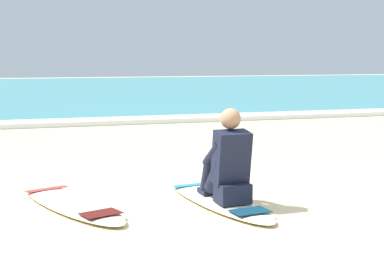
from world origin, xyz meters
TOP-DOWN VIEW (x-y plane):
  - ground_plane at (0.00, 0.00)m, footprint 80.00×80.00m
  - sea at (0.00, 21.90)m, footprint 80.00×28.00m
  - breaking_foam at (0.00, 8.20)m, footprint 80.00×0.90m
  - surfboard_main at (-0.22, 0.51)m, footprint 0.80×2.17m
  - surfer_seated at (-0.18, 0.30)m, footprint 0.38×0.71m
  - surfboard_spare_near at (-1.71, 0.83)m, footprint 1.19×2.16m

SIDE VIEW (x-z plane):
  - ground_plane at x=0.00m, z-range 0.00..0.00m
  - surfboard_main at x=-0.22m, z-range 0.00..0.07m
  - surfboard_spare_near at x=-1.71m, z-range 0.00..0.07m
  - sea at x=0.00m, z-range 0.00..0.10m
  - breaking_foam at x=0.00m, z-range 0.00..0.11m
  - surfer_seated at x=-0.18m, z-range -0.04..0.91m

